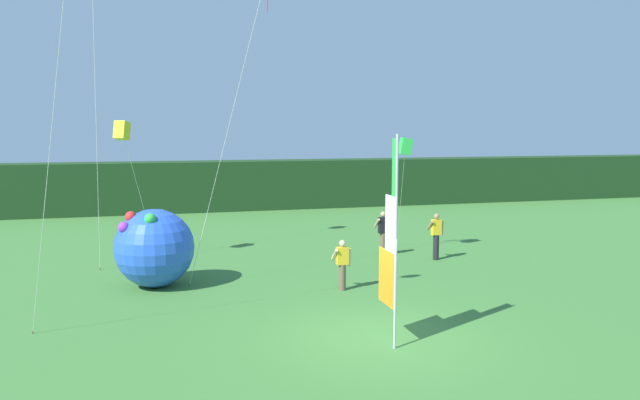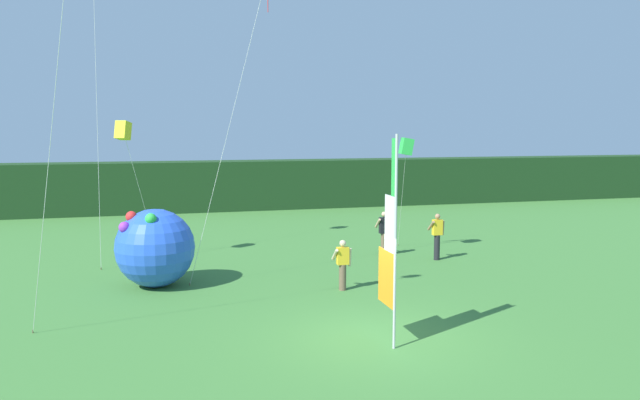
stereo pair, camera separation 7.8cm
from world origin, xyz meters
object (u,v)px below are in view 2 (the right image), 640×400
kite_green_box_2 (406,147)px  person_mid_field (384,232)px  person_near_banner (343,264)px  inflatable_balloon (155,248)px  banner_flag (390,245)px  person_far_left (437,235)px  kite_yellow_box_0 (123,131)px

kite_green_box_2 → person_mid_field: bearing=175.6°
person_near_banner → inflatable_balloon: 5.84m
banner_flag → kite_green_box_2: 10.26m
person_near_banner → person_far_left: (4.69, 3.21, 0.11)m
person_mid_field → kite_yellow_box_0: (-9.53, 1.23, 3.90)m
person_near_banner → kite_green_box_2: size_ratio=0.34×
kite_green_box_2 → inflatable_balloon: bearing=-165.3°
banner_flag → person_near_banner: banner_flag is taller
banner_flag → person_far_left: bearing=57.7°
person_near_banner → person_mid_field: (3.04, 4.44, 0.10)m
person_near_banner → kite_yellow_box_0: bearing=138.9°
person_mid_field → person_far_left: 2.06m
banner_flag → person_far_left: size_ratio=2.74×
person_near_banner → kite_yellow_box_0: kite_yellow_box_0 is taller
banner_flag → person_far_left: 9.54m
banner_flag → person_mid_field: bearing=69.8°
kite_yellow_box_0 → kite_green_box_2: 10.48m
person_far_left → kite_green_box_2: bearing=124.8°
person_far_left → kite_green_box_2: 3.56m
kite_yellow_box_0 → kite_green_box_2: bearing=-7.1°
person_near_banner → kite_green_box_2: bearing=48.4°
banner_flag → kite_green_box_2: banner_flag is taller
person_far_left → kite_yellow_box_0: size_ratio=0.34×
inflatable_balloon → kite_yellow_box_0: kite_yellow_box_0 is taller
person_near_banner → person_far_left: size_ratio=0.89×
inflatable_balloon → person_mid_field: bearing=16.5°
inflatable_balloon → kite_green_box_2: 10.15m
person_near_banner → inflatable_balloon: size_ratio=0.63×
person_far_left → kite_yellow_box_0: bearing=167.6°
banner_flag → person_mid_field: 9.91m
person_near_banner → kite_yellow_box_0: (-6.50, 5.67, 4.00)m
person_near_banner → kite_green_box_2: kite_green_box_2 is taller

